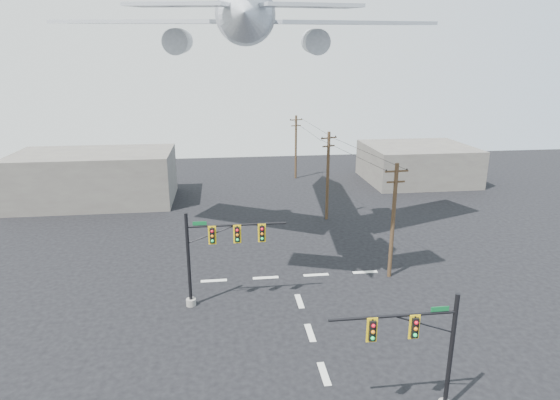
{
  "coord_description": "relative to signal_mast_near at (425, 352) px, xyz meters",
  "views": [
    {
      "loc": [
        -5.08,
        -21.03,
        16.23
      ],
      "look_at": [
        -1.76,
        5.0,
        8.4
      ],
      "focal_mm": 30.0,
      "sensor_mm": 36.0,
      "label": 1
    }
  ],
  "objects": [
    {
      "name": "utility_pole_c",
      "position": [
        1.52,
        47.07,
        1.33
      ],
      "size": [
        1.81,
        0.52,
        8.96
      ],
      "rotation": [
        0.0,
        0.0,
        0.22
      ],
      "color": "#462F1E",
      "rests_on": "ground"
    },
    {
      "name": "power_lines",
      "position": [
        2.21,
        30.75,
        5.14
      ],
      "size": [
        3.87,
        32.58,
        0.08
      ],
      "color": "black"
    },
    {
      "name": "signal_mast_near",
      "position": [
        0.0,
        0.0,
        0.0
      ],
      "size": [
        6.21,
        0.69,
        6.24
      ],
      "color": "gray",
      "rests_on": "ground"
    },
    {
      "name": "airliner",
      "position": [
        -6.49,
        23.73,
        16.17
      ],
      "size": [
        31.78,
        33.45,
        8.89
      ],
      "rotation": [
        0.0,
        -0.06,
        1.5
      ],
      "color": "silver"
    },
    {
      "name": "lane_markings",
      "position": [
        -3.91,
        8.77,
        -3.35
      ],
      "size": [
        14.0,
        21.2,
        0.01
      ],
      "color": "beige",
      "rests_on": "ground"
    },
    {
      "name": "utility_pole_a",
      "position": [
        3.74,
        14.49,
        1.38
      ],
      "size": [
        1.82,
        0.3,
        9.06
      ],
      "rotation": [
        0.0,
        0.0,
        0.07
      ],
      "color": "#462F1E",
      "rests_on": "ground"
    },
    {
      "name": "building_left",
      "position": [
        -23.91,
        38.43,
        -0.36
      ],
      "size": [
        18.0,
        10.0,
        6.0
      ],
      "primitive_type": "cube",
      "color": "#656259",
      "rests_on": "ground"
    },
    {
      "name": "utility_pole_b",
      "position": [
        1.93,
        28.71,
        1.53
      ],
      "size": [
        1.79,
        0.85,
        9.33
      ],
      "rotation": [
        0.0,
        0.0,
        0.4
      ],
      "color": "#462F1E",
      "rests_on": "ground"
    },
    {
      "name": "building_right",
      "position": [
        18.09,
        43.43,
        -0.86
      ],
      "size": [
        14.0,
        12.0,
        5.0
      ],
      "primitive_type": "cube",
      "color": "#656259",
      "rests_on": "ground"
    },
    {
      "name": "ground",
      "position": [
        -3.91,
        3.43,
        -3.36
      ],
      "size": [
        120.0,
        120.0,
        0.0
      ],
      "primitive_type": "plane",
      "color": "black",
      "rests_on": "ground"
    },
    {
      "name": "signal_mast_far",
      "position": [
        -9.75,
        11.78,
        0.45
      ],
      "size": [
        6.94,
        0.74,
        6.71
      ],
      "color": "gray",
      "rests_on": "ground"
    }
  ]
}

